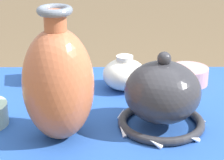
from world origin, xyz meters
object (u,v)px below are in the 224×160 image
object	(u,v)px
pot_squat_rose	(188,75)
jar_round_ivory	(125,74)
vase_tall_bulbous	(58,83)
vase_dome_bell	(162,97)
mosaic_tile_box	(54,68)

from	to	relation	value
pot_squat_rose	jar_round_ivory	size ratio (longest dim) A/B	0.94
vase_tall_bulbous	pot_squat_rose	distance (m)	0.51
vase_tall_bulbous	jar_round_ivory	size ratio (longest dim) A/B	2.41
vase_dome_bell	mosaic_tile_box	distance (m)	0.44
vase_tall_bulbous	vase_dome_bell	xyz separation A→B (m)	(0.25, 0.05, -0.06)
vase_dome_bell	mosaic_tile_box	bearing A→B (deg)	134.68
mosaic_tile_box	jar_round_ivory	size ratio (longest dim) A/B	1.05
mosaic_tile_box	pot_squat_rose	world-z (taller)	mosaic_tile_box
mosaic_tile_box	pot_squat_rose	distance (m)	0.42
vase_tall_bulbous	jar_round_ivory	distance (m)	0.35
vase_dome_bell	jar_round_ivory	bearing A→B (deg)	109.30
mosaic_tile_box	pot_squat_rose	bearing A→B (deg)	-14.89
mosaic_tile_box	vase_tall_bulbous	bearing A→B (deg)	-92.81
vase_tall_bulbous	vase_dome_bell	distance (m)	0.26
vase_dome_bell	mosaic_tile_box	xyz separation A→B (m)	(-0.31, 0.31, -0.04)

